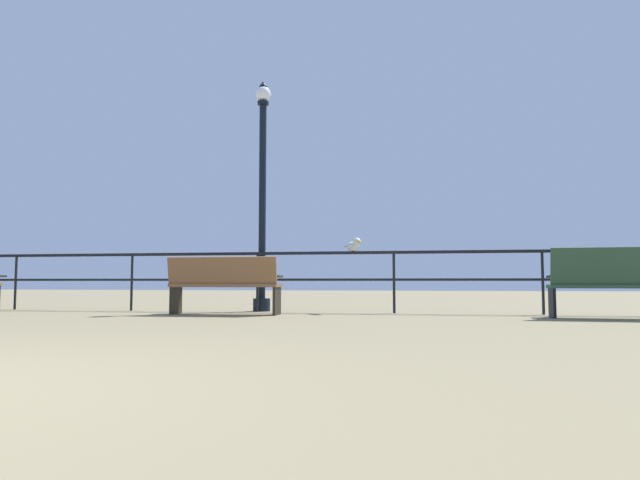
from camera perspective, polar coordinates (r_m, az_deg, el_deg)
The scene contains 5 objects.
pier_railing at distance 9.71m, azimuth -6.33°, elevation -2.76°, with size 18.57×0.05×1.02m.
bench_near_left at distance 8.92m, azimuth -9.66°, elevation -4.21°, with size 1.74×0.66×0.90m.
bench_near_right at distance 8.81m, azimuth 27.40°, elevation -3.56°, with size 1.64×0.63×0.99m.
lamppost_center at distance 10.03m, azimuth -5.84°, elevation 4.70°, with size 0.30×0.30×4.10m.
seagull_on_rail at distance 9.38m, azimuth 3.40°, elevation -0.54°, with size 0.33×0.40×0.22m.
Camera 1 is at (2.71, -1.94, 0.52)m, focal length 31.65 mm.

